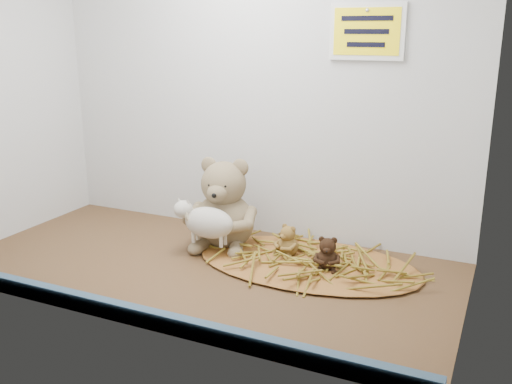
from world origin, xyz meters
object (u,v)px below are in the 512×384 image
at_px(main_teddy, 225,203).
at_px(mini_teddy_brown, 328,252).
at_px(toy_lamb, 209,223).
at_px(mini_teddy_tan, 288,239).

height_order(main_teddy, mini_teddy_brown, main_teddy).
distance_m(toy_lamb, mini_teddy_brown, 0.31).
bearing_deg(mini_teddy_brown, mini_teddy_tan, 147.03).
relative_size(main_teddy, mini_teddy_brown, 2.96).
bearing_deg(main_teddy, mini_teddy_tan, -13.35).
distance_m(main_teddy, mini_teddy_brown, 0.31).
xyz_separation_m(main_teddy, mini_teddy_tan, (0.18, -0.01, -0.07)).
xyz_separation_m(main_teddy, toy_lamb, (0.00, -0.09, -0.03)).
relative_size(toy_lamb, mini_teddy_tan, 2.17).
bearing_deg(toy_lamb, main_teddy, 90.00).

